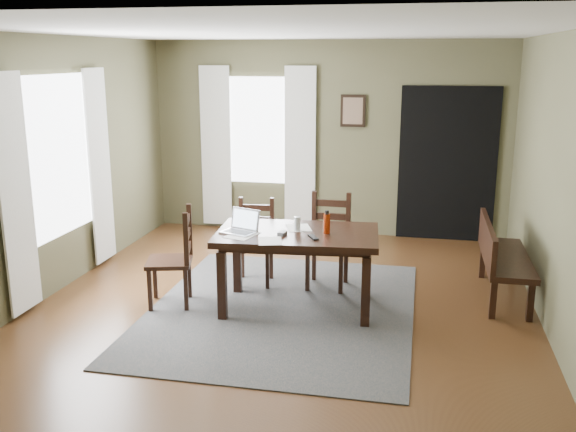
% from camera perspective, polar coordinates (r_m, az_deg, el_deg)
% --- Properties ---
extents(ground, '(5.00, 6.00, 0.01)m').
position_cam_1_polar(ground, '(6.52, -0.55, -8.37)').
color(ground, '#492C16').
extents(room_shell, '(5.02, 6.02, 2.71)m').
position_cam_1_polar(room_shell, '(6.07, -0.59, 7.62)').
color(room_shell, brown).
rests_on(room_shell, ground).
extents(rug, '(2.60, 3.20, 0.01)m').
position_cam_1_polar(rug, '(6.52, -0.55, -8.28)').
color(rug, '#393939').
rests_on(rug, ground).
extents(dining_table, '(1.65, 1.08, 0.79)m').
position_cam_1_polar(dining_table, '(6.33, 0.83, -2.28)').
color(dining_table, black).
rests_on(dining_table, rug).
extents(chair_end, '(0.54, 0.54, 1.00)m').
position_cam_1_polar(chair_end, '(6.58, -10.05, -3.75)').
color(chair_end, black).
rests_on(chair_end, rug).
extents(chair_back_left, '(0.45, 0.45, 0.94)m').
position_cam_1_polar(chair_back_left, '(7.15, -2.94, -2.39)').
color(chair_back_left, black).
rests_on(chair_back_left, rug).
extents(chair_back_right, '(0.46, 0.46, 1.02)m').
position_cam_1_polar(chair_back_right, '(7.03, 3.62, -2.33)').
color(chair_back_right, black).
rests_on(chair_back_right, rug).
extents(bench, '(0.46, 1.42, 0.80)m').
position_cam_1_polar(bench, '(7.05, 18.28, -3.19)').
color(bench, black).
rests_on(bench, ground).
extents(laptop, '(0.39, 0.35, 0.22)m').
position_cam_1_polar(laptop, '(6.30, -4.14, -0.92)').
color(laptop, '#B7B7BC').
rests_on(laptop, dining_table).
extents(computer_mouse, '(0.08, 0.12, 0.04)m').
position_cam_1_polar(computer_mouse, '(6.19, -0.52, -1.55)').
color(computer_mouse, '#3F3F42').
rests_on(computer_mouse, dining_table).
extents(tv_remote, '(0.13, 0.18, 0.02)m').
position_cam_1_polar(tv_remote, '(6.09, 2.25, -1.90)').
color(tv_remote, black).
rests_on(tv_remote, dining_table).
extents(drinking_glass, '(0.07, 0.07, 0.14)m').
position_cam_1_polar(drinking_glass, '(6.32, 0.83, -0.70)').
color(drinking_glass, silver).
rests_on(drinking_glass, dining_table).
extents(water_bottle, '(0.07, 0.07, 0.23)m').
position_cam_1_polar(water_bottle, '(6.24, 3.47, -0.63)').
color(water_bottle, '#A42E0C').
rests_on(water_bottle, dining_table).
extents(paper_a, '(0.32, 0.38, 0.00)m').
position_cam_1_polar(paper_a, '(6.20, -4.13, -1.70)').
color(paper_a, white).
rests_on(paper_a, dining_table).
extents(paper_c, '(0.32, 0.36, 0.00)m').
position_cam_1_polar(paper_c, '(6.45, 0.95, -1.06)').
color(paper_c, white).
rests_on(paper_c, dining_table).
extents(paper_e, '(0.29, 0.33, 0.00)m').
position_cam_1_polar(paper_e, '(6.00, -1.61, -2.23)').
color(paper_e, white).
rests_on(paper_e, dining_table).
extents(window_left, '(0.01, 1.30, 1.70)m').
position_cam_1_polar(window_left, '(7.23, -19.77, 5.02)').
color(window_left, white).
rests_on(window_left, ground).
extents(window_back, '(1.00, 0.01, 1.50)m').
position_cam_1_polar(window_back, '(9.21, -2.71, 7.61)').
color(window_back, white).
rests_on(window_back, ground).
extents(curtain_left_near, '(0.03, 0.48, 2.30)m').
position_cam_1_polar(curtain_left_near, '(6.59, -23.04, 1.68)').
color(curtain_left_near, silver).
rests_on(curtain_left_near, ground).
extents(curtain_left_far, '(0.03, 0.48, 2.30)m').
position_cam_1_polar(curtain_left_far, '(7.96, -16.39, 4.21)').
color(curtain_left_far, silver).
rests_on(curtain_left_far, ground).
extents(curtain_back_left, '(0.44, 0.03, 2.30)m').
position_cam_1_polar(curtain_back_left, '(9.39, -6.42, 6.12)').
color(curtain_back_left, silver).
rests_on(curtain_back_left, ground).
extents(curtain_back_right, '(0.44, 0.03, 2.30)m').
position_cam_1_polar(curtain_back_right, '(9.08, 1.08, 5.94)').
color(curtain_back_right, silver).
rests_on(curtain_back_right, ground).
extents(framed_picture, '(0.34, 0.03, 0.44)m').
position_cam_1_polar(framed_picture, '(8.94, 5.79, 9.29)').
color(framed_picture, black).
rests_on(framed_picture, ground).
extents(doorway_back, '(1.30, 0.03, 2.10)m').
position_cam_1_polar(doorway_back, '(8.98, 13.98, 4.46)').
color(doorway_back, black).
rests_on(doorway_back, ground).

